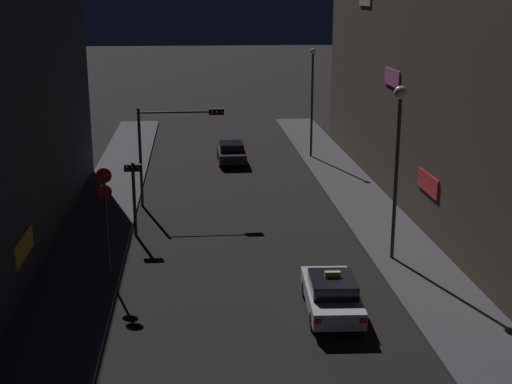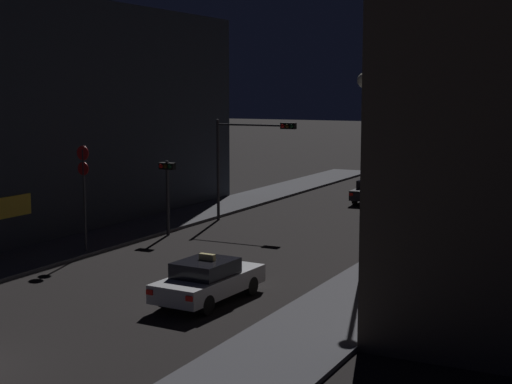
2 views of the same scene
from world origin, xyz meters
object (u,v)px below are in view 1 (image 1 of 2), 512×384
at_px(traffic_light_overhead, 172,135).
at_px(street_lamp_near_block, 398,138).
at_px(sign_pole_left, 106,211).
at_px(taxi, 332,294).
at_px(far_car, 231,152).
at_px(traffic_light_left_kerb, 133,184).
at_px(street_lamp_far_block, 312,93).

distance_m(traffic_light_overhead, street_lamp_near_block, 13.36).
bearing_deg(sign_pole_left, taxi, -25.22).
relative_size(traffic_light_overhead, street_lamp_near_block, 0.73).
bearing_deg(far_car, traffic_light_overhead, -110.04).
bearing_deg(traffic_light_left_kerb, far_car, 70.12).
height_order(traffic_light_overhead, street_lamp_near_block, street_lamp_near_block).
bearing_deg(street_lamp_near_block, street_lamp_far_block, 90.62).
height_order(far_car, traffic_light_overhead, traffic_light_overhead).
relative_size(taxi, street_lamp_far_block, 0.61).
height_order(traffic_light_overhead, sign_pole_left, traffic_light_overhead).
xyz_separation_m(traffic_light_left_kerb, sign_pole_left, (-0.66, -5.29, 0.28)).
relative_size(far_car, street_lamp_far_block, 0.60).
xyz_separation_m(far_car, sign_pole_left, (-6.06, -20.23, 2.14)).
height_order(taxi, far_car, taxi).
height_order(far_car, street_lamp_far_block, street_lamp_far_block).
bearing_deg(traffic_light_overhead, street_lamp_near_block, -43.96).
bearing_deg(street_lamp_near_block, traffic_light_left_kerb, 159.06).
bearing_deg(street_lamp_far_block, traffic_light_left_kerb, -125.11).
bearing_deg(street_lamp_near_block, taxi, -126.35).
relative_size(sign_pole_left, street_lamp_near_block, 0.60).
distance_m(traffic_light_overhead, sign_pole_left, 10.52).
bearing_deg(traffic_light_overhead, traffic_light_left_kerb, -109.55).
bearing_deg(street_lamp_far_block, taxi, -97.73).
relative_size(traffic_light_left_kerb, street_lamp_near_block, 0.48).
bearing_deg(taxi, sign_pole_left, 154.78).
bearing_deg(street_lamp_far_block, far_car, -171.81).
distance_m(far_car, sign_pole_left, 21.23).
distance_m(taxi, street_lamp_near_block, 7.68).
distance_m(taxi, traffic_light_overhead, 15.65).
bearing_deg(sign_pole_left, traffic_light_overhead, 76.75).
distance_m(traffic_light_left_kerb, street_lamp_near_block, 12.42).
xyz_separation_m(sign_pole_left, street_lamp_far_block, (11.74, 21.05, 1.72)).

